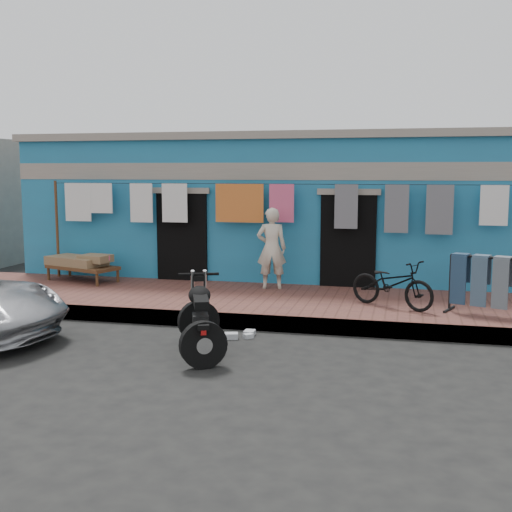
{
  "coord_description": "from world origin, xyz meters",
  "views": [
    {
      "loc": [
        2.45,
        -8.3,
        2.56
      ],
      "look_at": [
        0.0,
        2.0,
        1.15
      ],
      "focal_mm": 45.0,
      "sensor_mm": 36.0,
      "label": 1
    }
  ],
  "objects_px": {
    "bicycle": "(392,278)",
    "motorcycle": "(201,316)",
    "charpoy": "(83,268)",
    "seated_person": "(272,248)"
  },
  "relations": [
    {
      "from": "motorcycle",
      "to": "seated_person",
      "type": "bearing_deg",
      "value": 66.24
    },
    {
      "from": "seated_person",
      "to": "bicycle",
      "type": "height_order",
      "value": "seated_person"
    },
    {
      "from": "seated_person",
      "to": "motorcycle",
      "type": "relative_size",
      "value": 0.9
    },
    {
      "from": "bicycle",
      "to": "charpoy",
      "type": "distance_m",
      "value": 6.53
    },
    {
      "from": "bicycle",
      "to": "motorcycle",
      "type": "distance_m",
      "value": 3.66
    },
    {
      "from": "bicycle",
      "to": "motorcycle",
      "type": "height_order",
      "value": "bicycle"
    },
    {
      "from": "seated_person",
      "to": "bicycle",
      "type": "bearing_deg",
      "value": 139.65
    },
    {
      "from": "bicycle",
      "to": "motorcycle",
      "type": "relative_size",
      "value": 0.87
    },
    {
      "from": "seated_person",
      "to": "motorcycle",
      "type": "bearing_deg",
      "value": 75.07
    },
    {
      "from": "seated_person",
      "to": "motorcycle",
      "type": "height_order",
      "value": "seated_person"
    }
  ]
}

